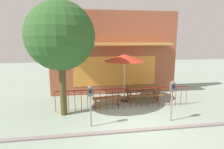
{
  "coord_description": "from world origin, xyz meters",
  "views": [
    {
      "loc": [
        -1.9,
        -6.4,
        3.25
      ],
      "look_at": [
        -0.52,
        2.27,
        1.55
      ],
      "focal_mm": 30.68,
      "sensor_mm": 36.0,
      "label": 1
    }
  ],
  "objects": [
    {
      "name": "parking_meter_near",
      "position": [
        -1.63,
        0.26,
        1.21
      ],
      "size": [
        0.18,
        0.17,
        1.57
      ],
      "color": "gray",
      "rests_on": "ground"
    },
    {
      "name": "patio_fence_front",
      "position": [
        -0.0,
        1.87,
        0.66
      ],
      "size": [
        6.22,
        0.04,
        0.97
      ],
      "color": "maroon",
      "rests_on": "ground"
    },
    {
      "name": "street_tree",
      "position": [
        -2.71,
        1.59,
        3.3
      ],
      "size": [
        2.77,
        2.77,
        4.7
      ],
      "color": "#493E20",
      "rests_on": "ground"
    },
    {
      "name": "ground",
      "position": [
        0.0,
        0.0,
        0.0
      ],
      "size": [
        40.0,
        40.0,
        0.0
      ],
      "primitive_type": "plane",
      "color": "gray"
    },
    {
      "name": "patio_umbrella",
      "position": [
        0.22,
        2.88,
        2.26
      ],
      "size": [
        2.04,
        2.04,
        2.44
      ],
      "color": "black",
      "rests_on": "ground"
    },
    {
      "name": "patio_bench",
      "position": [
        -0.75,
        2.23,
        0.35
      ],
      "size": [
        1.43,
        0.54,
        0.48
      ],
      "color": "brown",
      "rests_on": "ground"
    },
    {
      "name": "picnic_table_left",
      "position": [
        1.2,
        2.85,
        0.61
      ],
      "size": [
        1.82,
        1.38,
        0.79
      ],
      "color": "brown",
      "rests_on": "ground"
    },
    {
      "name": "parking_meter_far",
      "position": [
        1.52,
        0.26,
        1.25
      ],
      "size": [
        0.18,
        0.17,
        1.62
      ],
      "color": "slate",
      "rests_on": "ground"
    },
    {
      "name": "pub_storefront",
      "position": [
        0.0,
        4.57,
        2.37
      ],
      "size": [
        7.37,
        1.31,
        4.74
      ],
      "color": "brown",
      "rests_on": "ground"
    },
    {
      "name": "curb_edge",
      "position": [
        0.0,
        -0.35,
        0.0
      ],
      "size": [
        10.32,
        0.2,
        0.11
      ],
      "primitive_type": "cube",
      "color": "gray",
      "rests_on": "ground"
    }
  ]
}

